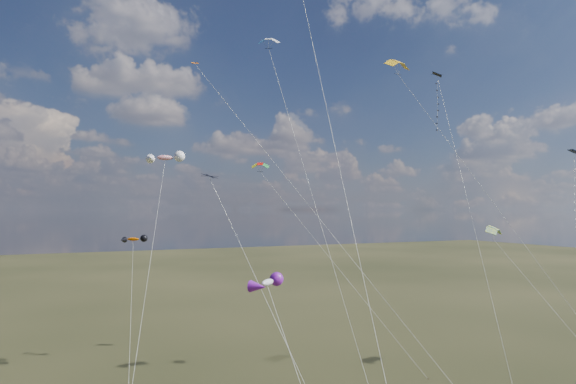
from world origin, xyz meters
name	(u,v)px	position (x,y,z in m)	size (l,w,h in m)	color
diamond_black_high	(441,115)	(17.06, 16.66, 27.33)	(7.25, 17.30, 32.11)	black
diamond_black_mid	(242,246)	(-8.46, 7.00, 14.95)	(5.21, 16.52, 19.95)	black
diamond_orange_center	(283,172)	(-0.14, 18.88, 20.89)	(18.14, 23.08, 32.83)	#E56300
parafoil_yellow	(398,63)	(12.85, 18.22, 32.76)	(12.69, 19.88, 33.63)	gold
parafoil_blue_white	(269,41)	(1.17, 25.35, 35.56)	(2.58, 21.31, 36.40)	#2579CA
parafoil_striped	(494,228)	(25.13, 17.35, 15.31)	(5.16, 13.74, 16.08)	#F4F008
parafoil_tricolor	(261,165)	(3.55, 33.52, 22.85)	(13.15, 17.66, 23.56)	#F5FD0E
novelty_orange_black	(133,240)	(-11.12, 37.15, 13.86)	(3.31, 11.64, 14.40)	#D25600
novelty_white_purple	(268,283)	(-8.33, 2.82, 13.04)	(2.93, 9.69, 13.53)	white
novelty_redwhite_stripe	(165,158)	(-8.93, 30.07, 22.88)	(8.32, 19.31, 23.67)	red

